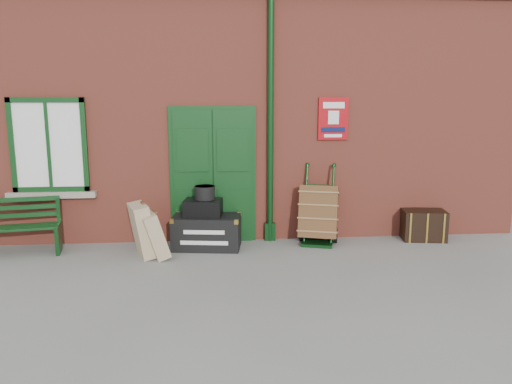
{
  "coord_description": "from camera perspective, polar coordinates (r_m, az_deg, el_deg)",
  "views": [
    {
      "loc": [
        -0.29,
        -6.72,
        2.4
      ],
      "look_at": [
        0.34,
        0.6,
        1.0
      ],
      "focal_mm": 35.0,
      "sensor_mm": 36.0,
      "label": 1
    }
  ],
  "objects": [
    {
      "name": "ground",
      "position": [
        7.15,
        -2.33,
        -8.85
      ],
      "size": [
        80.0,
        80.0,
        0.0
      ],
      "primitive_type": "plane",
      "color": "gray",
      "rests_on": "ground"
    },
    {
      "name": "suitcase_back",
      "position": [
        7.8,
        -12.83,
        -4.25
      ],
      "size": [
        0.52,
        0.66,
        0.83
      ],
      "primitive_type": "cube",
      "rotation": [
        0.0,
        -0.16,
        0.34
      ],
      "color": "tan",
      "rests_on": "ground"
    },
    {
      "name": "houdini_trunk",
      "position": [
        8.09,
        -5.64,
        -4.56
      ],
      "size": [
        1.14,
        0.73,
        0.53
      ],
      "primitive_type": "cube",
      "rotation": [
        0.0,
        0.0,
        -0.14
      ],
      "color": "black",
      "rests_on": "ground"
    },
    {
      "name": "strongbox",
      "position": [
        7.99,
        -6.05,
        -1.8
      ],
      "size": [
        0.64,
        0.5,
        0.27
      ],
      "primitive_type": "cube",
      "rotation": [
        0.0,
        0.0,
        -0.14
      ],
      "color": "black",
      "rests_on": "houdini_trunk"
    },
    {
      "name": "bench",
      "position": [
        8.57,
        -26.31,
        -3.49
      ],
      "size": [
        1.5,
        0.68,
        0.9
      ],
      "rotation": [
        0.0,
        0.0,
        0.16
      ],
      "color": "#0E3513",
      "rests_on": "ground"
    },
    {
      "name": "dark_trunk",
      "position": [
        8.99,
        18.59,
        -3.59
      ],
      "size": [
        0.77,
        0.56,
        0.51
      ],
      "primitive_type": "cube",
      "rotation": [
        0.0,
        0.0,
        -0.14
      ],
      "color": "black",
      "rests_on": "ground"
    },
    {
      "name": "hatbox",
      "position": [
        7.97,
        -5.87,
        -0.06
      ],
      "size": [
        0.36,
        0.36,
        0.21
      ],
      "primitive_type": "cylinder",
      "rotation": [
        0.0,
        0.0,
        -0.14
      ],
      "color": "black",
      "rests_on": "strongbox"
    },
    {
      "name": "porter_trolley",
      "position": [
        8.36,
        7.17,
        -2.45
      ],
      "size": [
        0.79,
        0.82,
        1.29
      ],
      "rotation": [
        0.0,
        0.0,
        -0.29
      ],
      "color": "black",
      "rests_on": "ground"
    },
    {
      "name": "suitcase_front",
      "position": [
        7.69,
        -11.58,
        -4.83
      ],
      "size": [
        0.55,
        0.62,
        0.72
      ],
      "primitive_type": "cube",
      "rotation": [
        0.0,
        -0.3,
        0.34
      ],
      "color": "tan",
      "rests_on": "ground"
    },
    {
      "name": "station_building",
      "position": [
        10.22,
        -3.36,
        9.43
      ],
      "size": [
        10.3,
        4.3,
        4.36
      ],
      "color": "#AC4937",
      "rests_on": "ground"
    }
  ]
}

